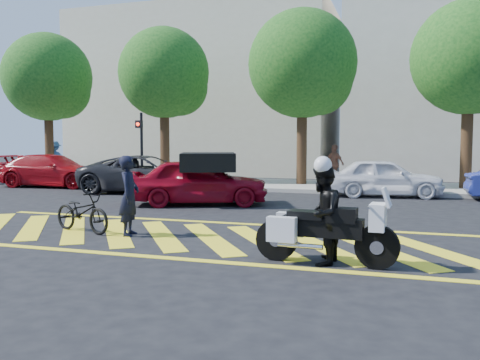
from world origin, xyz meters
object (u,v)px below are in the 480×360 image
(parked_mid_right, at_px, (384,177))
(parked_mid_left, at_px, (148,174))
(red_convertible, at_px, (199,181))
(bicycle, at_px, (82,212))
(police_motorcycle, at_px, (323,230))
(officer_bike, at_px, (129,196))
(parked_left, at_px, (53,171))
(officer_moto, at_px, (322,215))

(parked_mid_right, bearing_deg, parked_mid_left, 91.30)
(parked_mid_right, bearing_deg, red_convertible, 120.06)
(red_convertible, bearing_deg, bicycle, 152.92)
(bicycle, height_order, police_motorcycle, police_motorcycle)
(officer_bike, height_order, parked_left, officer_bike)
(officer_bike, xyz_separation_m, red_convertible, (-0.63, 5.24, -0.11))
(police_motorcycle, height_order, parked_left, parked_left)
(red_convertible, height_order, parked_left, red_convertible)
(parked_left, xyz_separation_m, parked_mid_left, (5.13, -1.00, 0.01))
(parked_mid_right, bearing_deg, officer_bike, 145.32)
(officer_bike, height_order, parked_mid_right, officer_bike)
(police_motorcycle, relative_size, red_convertible, 0.54)
(officer_bike, relative_size, police_motorcycle, 0.72)
(bicycle, bearing_deg, red_convertible, 11.31)
(red_convertible, relative_size, parked_left, 0.88)
(bicycle, relative_size, parked_mid_right, 0.42)
(bicycle, height_order, parked_left, parked_left)
(parked_left, distance_m, parked_mid_left, 5.22)
(bicycle, height_order, officer_moto, officer_moto)
(bicycle, bearing_deg, officer_moto, -85.88)
(officer_bike, distance_m, parked_mid_right, 10.59)
(police_motorcycle, distance_m, parked_left, 16.83)
(officer_bike, bearing_deg, red_convertible, -7.06)
(parked_mid_left, height_order, parked_mid_right, parked_mid_left)
(officer_bike, height_order, parked_mid_left, officer_bike)
(parked_left, bearing_deg, red_convertible, -118.06)
(bicycle, bearing_deg, officer_bike, -73.45)
(bicycle, xyz_separation_m, officer_moto, (5.42, -1.27, 0.36))
(bicycle, bearing_deg, parked_mid_right, -14.95)
(red_convertible, bearing_deg, parked_mid_right, -73.18)
(officer_moto, distance_m, parked_left, 16.81)
(parked_mid_left, bearing_deg, police_motorcycle, -144.77)
(bicycle, xyz_separation_m, parked_mid_right, (5.96, 9.43, 0.24))
(officer_moto, relative_size, parked_left, 0.33)
(officer_moto, height_order, parked_mid_left, officer_moto)
(bicycle, relative_size, parked_mid_left, 0.33)
(bicycle, distance_m, police_motorcycle, 5.58)
(parked_left, bearing_deg, police_motorcycle, -131.48)
(police_motorcycle, height_order, parked_mid_left, parked_mid_left)
(officer_moto, bearing_deg, police_motorcycle, 100.66)
(officer_moto, relative_size, parked_mid_left, 0.31)
(police_motorcycle, distance_m, officer_moto, 0.25)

